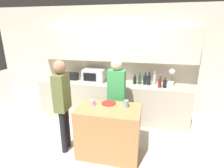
# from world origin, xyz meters

# --- Properties ---
(ground_plane) EXTENTS (14.00, 14.00, 0.00)m
(ground_plane) POSITION_xyz_m (0.00, 0.00, 0.00)
(ground_plane) COLOR beige
(back_wall) EXTENTS (6.40, 0.40, 2.70)m
(back_wall) POSITION_xyz_m (0.00, 1.66, 1.54)
(back_wall) COLOR beige
(back_wall) RESTS_ON ground_plane
(back_counter) EXTENTS (3.60, 0.62, 0.93)m
(back_counter) POSITION_xyz_m (0.00, 1.39, 0.47)
(back_counter) COLOR #B7AD99
(back_counter) RESTS_ON ground_plane
(kitchen_island) EXTENTS (1.07, 0.65, 0.90)m
(kitchen_island) POSITION_xyz_m (0.23, 0.09, 0.45)
(kitchen_island) COLOR #B27F4C
(kitchen_island) RESTS_ON ground_plane
(microwave) EXTENTS (0.52, 0.39, 0.30)m
(microwave) POSITION_xyz_m (-0.47, 1.45, 1.08)
(microwave) COLOR #B7BABC
(microwave) RESTS_ON back_counter
(toaster) EXTENTS (0.26, 0.16, 0.18)m
(toaster) POSITION_xyz_m (-1.04, 1.45, 1.02)
(toaster) COLOR black
(toaster) RESTS_ON back_counter
(potted_plant) EXTENTS (0.14, 0.14, 0.39)m
(potted_plant) POSITION_xyz_m (1.35, 1.45, 1.13)
(potted_plant) COLOR silver
(potted_plant) RESTS_ON back_counter
(bottle_0) EXTENTS (0.08, 0.08, 0.23)m
(bottle_0) POSITION_xyz_m (0.53, 1.44, 1.02)
(bottle_0) COLOR black
(bottle_0) RESTS_ON back_counter
(bottle_1) EXTENTS (0.07, 0.07, 0.28)m
(bottle_1) POSITION_xyz_m (0.64, 1.44, 1.04)
(bottle_1) COLOR #194723
(bottle_1) RESTS_ON back_counter
(bottle_2) EXTENTS (0.08, 0.08, 0.28)m
(bottle_2) POSITION_xyz_m (0.77, 1.44, 1.04)
(bottle_2) COLOR black
(bottle_2) RESTS_ON back_counter
(bottle_3) EXTENTS (0.08, 0.08, 0.30)m
(bottle_3) POSITION_xyz_m (0.86, 1.43, 1.05)
(bottle_3) COLOR black
(bottle_3) RESTS_ON back_counter
(bottle_4) EXTENTS (0.06, 0.06, 0.33)m
(bottle_4) POSITION_xyz_m (0.98, 1.47, 1.06)
(bottle_4) COLOR silver
(bottle_4) RESTS_ON back_counter
(bottle_5) EXTENTS (0.07, 0.07, 0.27)m
(bottle_5) POSITION_xyz_m (1.10, 1.29, 1.04)
(bottle_5) COLOR maroon
(bottle_5) RESTS_ON back_counter
(bottle_6) EXTENTS (0.08, 0.08, 0.23)m
(bottle_6) POSITION_xyz_m (1.21, 1.30, 1.02)
(bottle_6) COLOR black
(bottle_6) RESTS_ON back_counter
(plate_on_island) EXTENTS (0.26, 0.26, 0.01)m
(plate_on_island) POSITION_xyz_m (0.18, 0.27, 0.91)
(plate_on_island) COLOR red
(plate_on_island) RESTS_ON kitchen_island
(cup_0) EXTENTS (0.09, 0.09, 0.12)m
(cup_0) POSITION_xyz_m (0.50, 0.20, 0.96)
(cup_0) COLOR #7C999E
(cup_0) RESTS_ON kitchen_island
(cup_1) EXTENTS (0.08, 0.08, 0.09)m
(cup_1) POSITION_xyz_m (-0.08, 0.16, 0.95)
(cup_1) COLOR #CC99D8
(cup_1) RESTS_ON kitchen_island
(person_left) EXTENTS (0.22, 0.35, 1.69)m
(person_left) POSITION_xyz_m (-0.59, 0.03, 1.01)
(person_left) COLOR black
(person_left) RESTS_ON ground_plane
(person_center) EXTENTS (0.35, 0.21, 1.64)m
(person_center) POSITION_xyz_m (0.24, 0.67, 0.97)
(person_center) COLOR black
(person_center) RESTS_ON ground_plane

